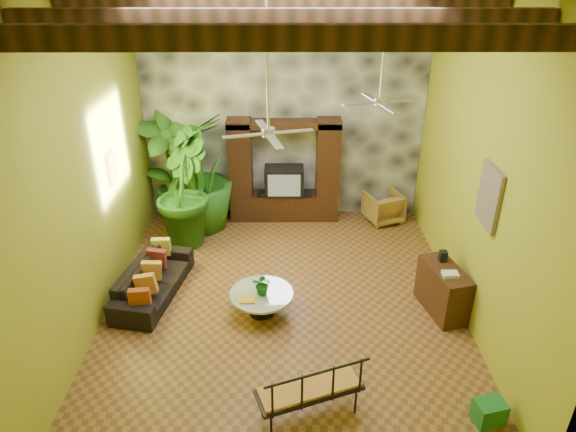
{
  "coord_description": "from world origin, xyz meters",
  "views": [
    {
      "loc": [
        0.04,
        -7.23,
        5.47
      ],
      "look_at": [
        0.07,
        0.2,
        1.57
      ],
      "focal_mm": 32.0,
      "sensor_mm": 36.0,
      "label": 1
    }
  ],
  "objects_px": {
    "ceiling_fan_front": "(268,118)",
    "tall_plant_a": "(170,166)",
    "ceiling_fan_back": "(381,89)",
    "tall_plant_b": "(182,189)",
    "coffee_table": "(262,300)",
    "sofa": "(153,280)",
    "iron_bench": "(310,389)",
    "tall_plant_c": "(200,173)",
    "green_bin": "(489,412)",
    "entertainment_center": "(284,178)",
    "side_console": "(443,290)",
    "wicker_armchair": "(383,207)"
  },
  "relations": [
    {
      "from": "ceiling_fan_front",
      "to": "tall_plant_a",
      "type": "distance_m",
      "value": 4.73
    },
    {
      "from": "ceiling_fan_back",
      "to": "tall_plant_b",
      "type": "relative_size",
      "value": 0.79
    },
    {
      "from": "tall_plant_a",
      "to": "ceiling_fan_back",
      "type": "bearing_deg",
      "value": -25.57
    },
    {
      "from": "tall_plant_b",
      "to": "coffee_table",
      "type": "xyz_separation_m",
      "value": [
        1.67,
        -2.41,
        -0.92
      ]
    },
    {
      "from": "ceiling_fan_front",
      "to": "tall_plant_b",
      "type": "distance_m",
      "value": 3.83
    },
    {
      "from": "sofa",
      "to": "iron_bench",
      "type": "relative_size",
      "value": 1.4
    },
    {
      "from": "ceiling_fan_back",
      "to": "tall_plant_b",
      "type": "distance_m",
      "value": 4.36
    },
    {
      "from": "ceiling_fan_back",
      "to": "tall_plant_a",
      "type": "distance_m",
      "value": 5.0
    },
    {
      "from": "tall_plant_c",
      "to": "green_bin",
      "type": "xyz_separation_m",
      "value": [
        4.42,
        -5.31,
        -1.09
      ]
    },
    {
      "from": "ceiling_fan_front",
      "to": "iron_bench",
      "type": "xyz_separation_m",
      "value": [
        0.53,
        -2.13,
        -2.86
      ]
    },
    {
      "from": "tall_plant_b",
      "to": "green_bin",
      "type": "bearing_deg",
      "value": -44.92
    },
    {
      "from": "tall_plant_c",
      "to": "green_bin",
      "type": "relative_size",
      "value": 6.63
    },
    {
      "from": "ceiling_fan_front",
      "to": "green_bin",
      "type": "relative_size",
      "value": 4.92
    },
    {
      "from": "ceiling_fan_back",
      "to": "tall_plant_a",
      "type": "relative_size",
      "value": 0.73
    },
    {
      "from": "entertainment_center",
      "to": "tall_plant_b",
      "type": "relative_size",
      "value": 1.02
    },
    {
      "from": "tall_plant_c",
      "to": "entertainment_center",
      "type": "bearing_deg",
      "value": 12.62
    },
    {
      "from": "tall_plant_b",
      "to": "side_console",
      "type": "xyz_separation_m",
      "value": [
        4.69,
        -2.37,
        -0.76
      ]
    },
    {
      "from": "iron_bench",
      "to": "wicker_armchair",
      "type": "bearing_deg",
      "value": 51.07
    },
    {
      "from": "ceiling_fan_front",
      "to": "ceiling_fan_back",
      "type": "height_order",
      "value": "same"
    },
    {
      "from": "ceiling_fan_front",
      "to": "green_bin",
      "type": "height_order",
      "value": "ceiling_fan_front"
    },
    {
      "from": "tall_plant_b",
      "to": "iron_bench",
      "type": "bearing_deg",
      "value": -62.89
    },
    {
      "from": "iron_bench",
      "to": "side_console",
      "type": "bearing_deg",
      "value": 24.35
    },
    {
      "from": "ceiling_fan_front",
      "to": "wicker_armchair",
      "type": "relative_size",
      "value": 2.48
    },
    {
      "from": "entertainment_center",
      "to": "ceiling_fan_front",
      "type": "xyz_separation_m",
      "value": [
        -0.2,
        -3.54,
        2.44
      ]
    },
    {
      "from": "iron_bench",
      "to": "green_bin",
      "type": "xyz_separation_m",
      "value": [
        2.32,
        -0.04,
        -0.38
      ]
    },
    {
      "from": "tall_plant_a",
      "to": "green_bin",
      "type": "height_order",
      "value": "tall_plant_a"
    },
    {
      "from": "coffee_table",
      "to": "green_bin",
      "type": "relative_size",
      "value": 2.79
    },
    {
      "from": "ceiling_fan_front",
      "to": "iron_bench",
      "type": "height_order",
      "value": "ceiling_fan_front"
    },
    {
      "from": "wicker_armchair",
      "to": "side_console",
      "type": "distance_m",
      "value": 3.26
    },
    {
      "from": "wicker_armchair",
      "to": "green_bin",
      "type": "height_order",
      "value": "wicker_armchair"
    },
    {
      "from": "entertainment_center",
      "to": "sofa",
      "type": "distance_m",
      "value": 3.78
    },
    {
      "from": "coffee_table",
      "to": "side_console",
      "type": "xyz_separation_m",
      "value": [
        3.02,
        0.04,
        0.16
      ]
    },
    {
      "from": "wicker_armchair",
      "to": "green_bin",
      "type": "relative_size",
      "value": 1.99
    },
    {
      "from": "ceiling_fan_back",
      "to": "side_console",
      "type": "relative_size",
      "value": 1.78
    },
    {
      "from": "entertainment_center",
      "to": "tall_plant_b",
      "type": "xyz_separation_m",
      "value": [
        -2.04,
        -1.03,
        0.21
      ]
    },
    {
      "from": "tall_plant_a",
      "to": "iron_bench",
      "type": "relative_size",
      "value": 1.76
    },
    {
      "from": "coffee_table",
      "to": "tall_plant_b",
      "type": "bearing_deg",
      "value": 124.68
    },
    {
      "from": "wicker_armchair",
      "to": "tall_plant_b",
      "type": "relative_size",
      "value": 0.32
    },
    {
      "from": "ceiling_fan_front",
      "to": "sofa",
      "type": "xyz_separation_m",
      "value": [
        -2.1,
        0.62,
        -3.11
      ]
    },
    {
      "from": "coffee_table",
      "to": "tall_plant_c",
      "type": "bearing_deg",
      "value": 114.63
    },
    {
      "from": "ceiling_fan_front",
      "to": "sofa",
      "type": "relative_size",
      "value": 0.92
    },
    {
      "from": "wicker_armchair",
      "to": "iron_bench",
      "type": "xyz_separation_m",
      "value": [
        -1.88,
        -5.5,
        0.2
      ]
    },
    {
      "from": "tall_plant_a",
      "to": "side_console",
      "type": "xyz_separation_m",
      "value": [
        5.13,
        -3.41,
        -0.85
      ]
    },
    {
      "from": "ceiling_fan_back",
      "to": "coffee_table",
      "type": "bearing_deg",
      "value": -142.66
    },
    {
      "from": "tall_plant_c",
      "to": "ceiling_fan_back",
      "type": "bearing_deg",
      "value": -24.58
    },
    {
      "from": "sofa",
      "to": "green_bin",
      "type": "bearing_deg",
      "value": -109.02
    },
    {
      "from": "wicker_armchair",
      "to": "tall_plant_c",
      "type": "xyz_separation_m",
      "value": [
        -3.98,
        -0.22,
        0.91
      ]
    },
    {
      "from": "entertainment_center",
      "to": "wicker_armchair",
      "type": "distance_m",
      "value": 2.3
    },
    {
      "from": "wicker_armchair",
      "to": "green_bin",
      "type": "bearing_deg",
      "value": 74.33
    },
    {
      "from": "wicker_armchair",
      "to": "coffee_table",
      "type": "height_order",
      "value": "wicker_armchair"
    }
  ]
}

